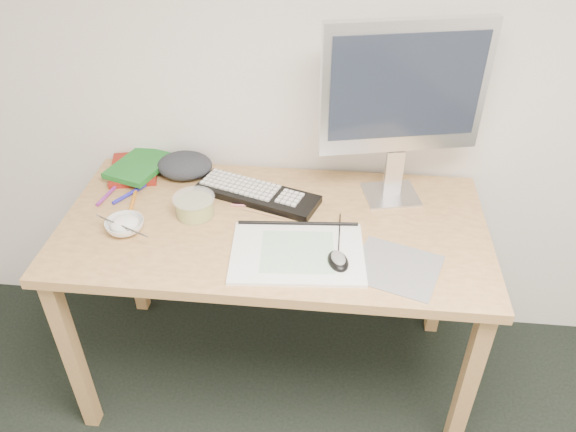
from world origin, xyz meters
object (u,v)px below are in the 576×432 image
at_px(desk, 274,242).
at_px(rice_bowl, 125,226).
at_px(sketchpad, 297,253).
at_px(keyboard, 257,194).
at_px(monitor, 404,93).

distance_m(desk, rice_bowl, 0.49).
bearing_deg(sketchpad, rice_bowl, 169.40).
relative_size(sketchpad, rice_bowl, 3.28).
xyz_separation_m(desk, keyboard, (-0.07, 0.14, 0.10)).
xyz_separation_m(desk, sketchpad, (0.09, -0.15, 0.09)).
relative_size(desk, monitor, 2.27).
height_order(keyboard, monitor, monitor).
height_order(desk, rice_bowl, rice_bowl).
bearing_deg(rice_bowl, sketchpad, -6.31).
xyz_separation_m(monitor, rice_bowl, (-0.86, -0.29, -0.37)).
bearing_deg(keyboard, rice_bowl, -130.51).
bearing_deg(monitor, keyboard, 174.29).
bearing_deg(rice_bowl, monitor, 18.76).
distance_m(keyboard, monitor, 0.60).
relative_size(keyboard, monitor, 0.71).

